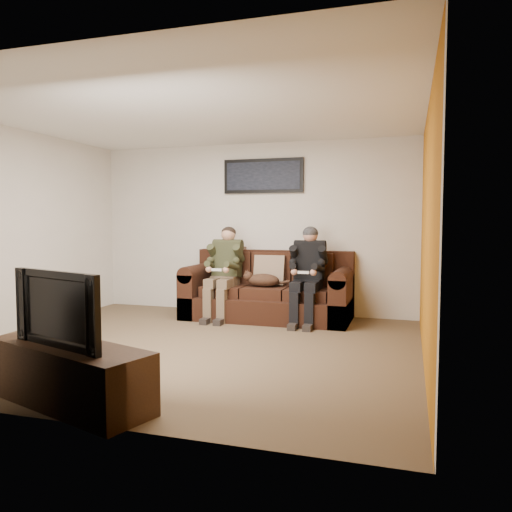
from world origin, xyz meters
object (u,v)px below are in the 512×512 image
(cat, at_px, (262,280))
(sofa, at_px, (269,293))
(framed_poster, at_px, (263,176))
(tv_stand, at_px, (70,375))
(person_right, at_px, (308,268))
(television, at_px, (68,307))
(person_left, at_px, (224,266))

(cat, bearing_deg, sofa, 73.47)
(framed_poster, xyz_separation_m, tv_stand, (-0.33, -4.17, -1.87))
(sofa, relative_size, person_right, 1.78)
(framed_poster, bearing_deg, television, -94.53)
(cat, xyz_separation_m, framed_poster, (-0.15, 0.56, 1.52))
(tv_stand, bearing_deg, person_right, 90.39)
(person_right, height_order, cat, person_right)
(person_left, relative_size, tv_stand, 0.90)
(person_right, relative_size, cat, 2.04)
(television, bearing_deg, person_left, 109.46)
(person_right, relative_size, television, 1.34)
(framed_poster, bearing_deg, cat, -75.11)
(sofa, distance_m, television, 3.84)
(person_left, height_order, television, person_left)
(person_left, height_order, cat, person_left)
(television, bearing_deg, sofa, 100.13)
(person_left, distance_m, television, 3.59)
(sofa, xyz_separation_m, tv_stand, (-0.53, -3.79, -0.13))
(person_left, xyz_separation_m, person_right, (1.23, 0.00, 0.00))
(cat, bearing_deg, person_right, -2.09)
(cat, xyz_separation_m, tv_stand, (-0.48, -3.61, -0.34))
(sofa, bearing_deg, television, -97.98)
(framed_poster, bearing_deg, sofa, -62.30)
(cat, distance_m, framed_poster, 1.63)
(person_left, height_order, framed_poster, framed_poster)
(person_right, xyz_separation_m, framed_poster, (-0.81, 0.58, 1.34))
(sofa, xyz_separation_m, television, (-0.53, -3.79, 0.39))
(sofa, bearing_deg, framed_poster, 117.70)
(person_left, relative_size, person_right, 0.99)
(person_right, bearing_deg, framed_poster, 144.52)
(sofa, height_order, person_right, person_right)
(framed_poster, relative_size, television, 1.25)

